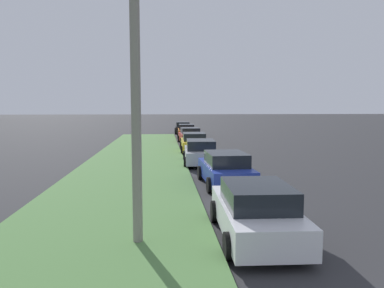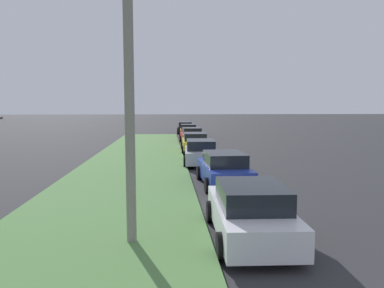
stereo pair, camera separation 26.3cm
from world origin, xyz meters
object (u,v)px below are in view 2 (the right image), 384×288
Objects in this scene: parked_car_silver at (200,152)px; parked_car_yellow at (195,143)px; parked_car_white at (250,212)px; parked_car_blue at (224,169)px; streetlight at (143,66)px; parked_car_orange at (188,131)px; parked_car_red at (191,136)px; parked_car_black at (185,128)px.

parked_car_silver and parked_car_yellow have the same top height.
parked_car_white and parked_car_yellow have the same top height.
parked_car_blue and parked_car_silver have the same top height.
streetlight is at bearing 153.66° from parked_car_blue.
parked_car_yellow is at bearing -0.20° from parked_car_blue.
parked_car_orange is at bearing -1.88° from parked_car_blue.
parked_car_blue is at bearing -1.29° from parked_car_white.
parked_car_silver is at bearing 176.49° from parked_car_red.
streetlight reaches higher than parked_car_blue.
parked_car_blue is 1.00× the size of parked_car_red.
parked_car_blue is 1.00× the size of parked_car_orange.
parked_car_blue is at bearing -177.58° from parked_car_orange.
parked_car_silver and parked_car_red have the same top height.
parked_car_black is (30.07, 0.18, 0.00)m from parked_car_blue.
streetlight reaches higher than parked_car_black.
parked_car_white is 17.78m from parked_car_yellow.
streetlight reaches higher than parked_car_red.
streetlight is (-0.33, 2.68, 3.67)m from parked_car_white.
parked_car_red is (24.21, -0.12, 0.00)m from parked_car_white.
parked_car_black is at bearing 1.33° from parked_car_white.
parked_car_silver is 24.27m from parked_car_black.
parked_car_silver is 13.24m from streetlight.
streetlight reaches higher than parked_car_white.
parked_car_black is at bearing -1.78° from parked_car_blue.
parked_car_red is at bearing -0.38° from parked_car_yellow.
parked_car_white is at bearing 177.57° from parked_car_red.
parked_car_silver is at bearing -179.44° from parked_car_black.
streetlight is (-18.11, 2.61, 3.67)m from parked_car_yellow.
parked_car_black is at bearing 2.92° from parked_car_orange.
parked_car_orange is 5.88m from parked_car_black.
parked_car_blue is 1.01× the size of parked_car_yellow.
parked_car_yellow is at bearing -179.09° from parked_car_orange.
parked_car_yellow is at bearing 1.77° from parked_car_white.
parked_car_yellow is 6.42m from parked_car_red.
parked_car_red is 1.00× the size of parked_car_orange.
parked_car_yellow is at bearing 1.55° from parked_car_silver.
parked_car_blue and parked_car_orange have the same top height.
parked_car_silver is 12.07m from parked_car_red.
parked_car_white is 36.40m from parked_car_black.
parked_car_yellow and parked_car_red have the same top height.
parked_car_silver and parked_car_orange have the same top height.
streetlight is at bearing 171.34° from parked_car_red.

